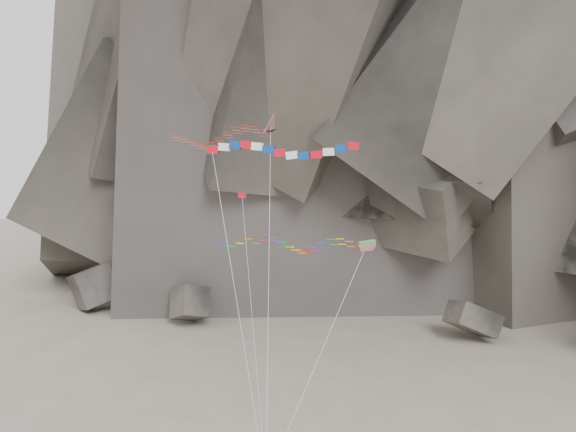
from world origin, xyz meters
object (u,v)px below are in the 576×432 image
(parafoil_kite, at_px, (283,243))
(pennant_kite, at_px, (245,239))
(banner_kite, at_px, (281,151))
(delta_kite, at_px, (214,137))

(parafoil_kite, xyz_separation_m, pennant_kite, (-2.30, -1.59, 0.41))
(banner_kite, xyz_separation_m, parafoil_kite, (-0.35, 1.43, -6.64))
(delta_kite, xyz_separation_m, banner_kite, (7.17, -4.52, -1.02))
(pennant_kite, bearing_deg, banner_kite, 0.50)
(banner_kite, bearing_deg, delta_kite, 137.98)
(delta_kite, height_order, pennant_kite, delta_kite)
(delta_kite, bearing_deg, banner_kite, -21.60)
(parafoil_kite, height_order, pennant_kite, pennant_kite)
(parafoil_kite, bearing_deg, banner_kite, -106.33)
(parafoil_kite, bearing_deg, pennant_kite, -175.33)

